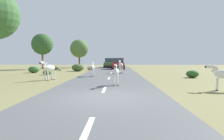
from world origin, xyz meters
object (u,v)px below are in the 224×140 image
Objects in this scene: bush_2 at (192,74)px; zebra_2 at (92,67)px; car_1 at (110,63)px; zebra_0 at (116,72)px; car_0 at (118,64)px; rock_2 at (60,69)px; bush_3 at (56,68)px; bush_0 at (78,68)px; zebra_1 at (49,68)px; tree_4 at (79,49)px; zebra_4 at (223,74)px; bush_4 at (47,72)px; rock_0 at (90,68)px; bush_1 at (34,69)px; tree_0 at (42,44)px; zebra_3 at (121,65)px.

zebra_2 is at bearing 177.03° from bush_2.
car_1 reaches higher than zebra_2.
car_0 reaches higher than zebra_0.
car_0 is at bearing 22.32° from rock_2.
bush_2 is 1.20× the size of bush_3.
bush_0 reaches higher than bush_2.
bush_3 is 1.67× the size of rock_2.
tree_4 is (-1.86, 22.07, 2.66)m from zebra_1.
car_1 is (-6.98, 25.79, -0.02)m from zebra_4.
bush_2 is 2.01× the size of rock_2.
bush_2 is 1.25× the size of bush_4.
bush_3 is (-15.99, 11.48, -0.06)m from bush_2.
car_0 is 4.92× the size of bush_4.
bush_2 is (12.15, 2.37, -0.61)m from zebra_1.
bush_4 is 0.99× the size of rock_0.
zebra_4 reaches higher than bush_0.
zebra_1 is at bearing -68.55° from bush_4.
zebra_0 is at bearing -69.68° from bush_0.
bush_1 is 1.46× the size of rock_0.
bush_1 is at bearing -97.78° from bush_3.
zebra_1 is 2.87× the size of rock_2.
zebra_2 is at bearing -22.48° from bush_4.
bush_0 is at bearing -80.09° from tree_4.
zebra_4 is (7.94, -7.64, -0.02)m from zebra_2.
tree_4 is 4.09× the size of bush_1.
tree_0 is 3.49× the size of bush_0.
rock_0 is at bearing 66.64° from bush_0.
tree_4 is at bearing 84.47° from rock_2.
bush_0 is 5.58m from bush_1.
zebra_3 is 2.92× the size of rock_2.
car_0 is at bearing 80.45° from zebra_3.
car_1 is at bearing -75.64° from zebra_1.
bush_2 is at bearing -46.79° from rock_0.
tree_0 is 5.16× the size of bush_2.
tree_4 is 9.42m from rock_0.
tree_0 is 9.28m from bush_0.
car_0 is 9.61m from bush_3.
tree_0 reaches higher than rock_2.
zebra_1 is 4.20m from zebra_2.
zebra_2 is at bearing 79.68° from car_0.
zebra_2 is 1.14× the size of bush_1.
bush_4 is at bearing 75.93° from zebra_4.
zebra_2 is 20.04m from tree_4.
car_1 is (-1.72, 14.35, -0.11)m from zebra_3.
zebra_3 is 1.81× the size of bush_4.
zebra_0 is 2.67× the size of rock_2.
zebra_0 is at bearing -48.27° from bush_4.
bush_0 is (0.09, 10.93, -0.45)m from zebra_1.
zebra_4 is (5.71, -1.57, -0.00)m from zebra_0.
tree_4 is (-5.92, 1.08, 2.75)m from car_1.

